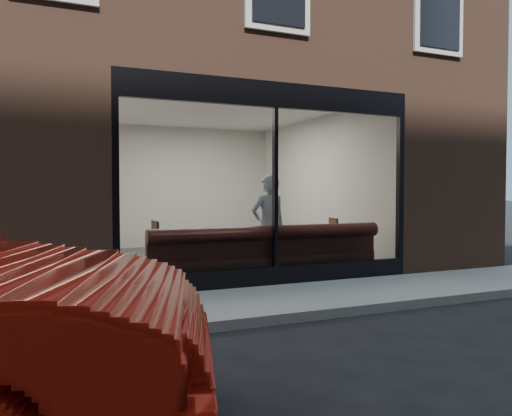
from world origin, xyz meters
name	(u,v)px	position (x,y,z in m)	size (l,w,h in m)	color
ground	(348,314)	(0.00, 0.00, 0.00)	(120.00, 120.00, 0.00)	black
sidewalk_near	(307,298)	(0.00, 1.00, 0.01)	(40.00, 2.00, 0.01)	gray
kerb_near	(350,310)	(0.00, -0.05, 0.06)	(40.00, 0.10, 0.12)	gray
host_building_pier_left	(25,186)	(-3.75, 8.00, 1.60)	(2.50, 12.00, 3.20)	brown
host_building_pier_right	(303,187)	(3.75, 8.00, 1.60)	(2.50, 12.00, 3.20)	brown
host_building_backfill	(156,187)	(0.00, 11.00, 1.60)	(5.00, 6.00, 3.20)	brown
cafe_floor	(216,260)	(0.00, 5.00, 0.02)	(6.00, 6.00, 0.00)	#2D2D30
cafe_ceiling	(215,110)	(0.00, 5.00, 3.19)	(6.00, 6.00, 0.00)	white
cafe_wall_back	(180,187)	(0.00, 7.99, 1.60)	(5.00, 5.00, 0.00)	beige
cafe_wall_left	(92,185)	(-2.49, 5.00, 1.60)	(6.00, 6.00, 0.00)	beige
cafe_wall_right	(317,186)	(2.49, 5.00, 1.60)	(6.00, 6.00, 0.00)	beige
storefront_kick	(275,276)	(0.00, 2.05, 0.15)	(5.00, 0.10, 0.30)	black
storefront_header	(275,95)	(0.00, 2.05, 3.00)	(5.00, 0.10, 0.40)	black
storefront_mullion	(275,187)	(0.00, 2.05, 1.55)	(0.06, 0.10, 2.50)	black
storefront_glass	(276,187)	(0.00, 2.02, 1.55)	(4.80, 4.80, 0.00)	white
banquette	(265,267)	(0.00, 2.45, 0.23)	(4.00, 0.55, 0.45)	#331312
person	(268,227)	(0.15, 2.62, 0.89)	(0.65, 0.42, 1.77)	#ACC9E3
cafe_table_left	(196,233)	(-0.86, 3.55, 0.74)	(0.62, 0.62, 0.04)	#321C13
cafe_table_right	(301,231)	(1.06, 3.14, 0.74)	(0.62, 0.62, 0.04)	#321C13
cafe_chair_left	(145,260)	(-1.70, 3.95, 0.24)	(0.46, 0.46, 0.04)	#321C13
cafe_chair_right	(324,253)	(1.81, 3.55, 0.24)	(0.40, 0.40, 0.04)	#321C13
wall_poster	(97,194)	(-2.45, 4.50, 1.44)	(0.02, 0.53, 0.70)	white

